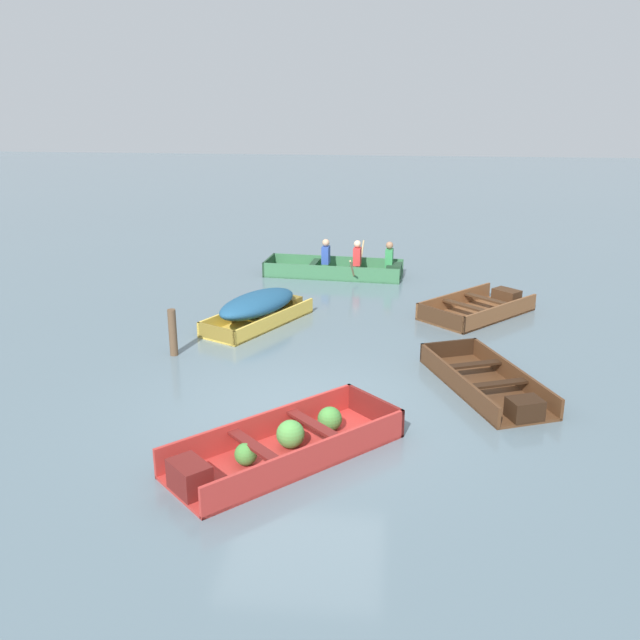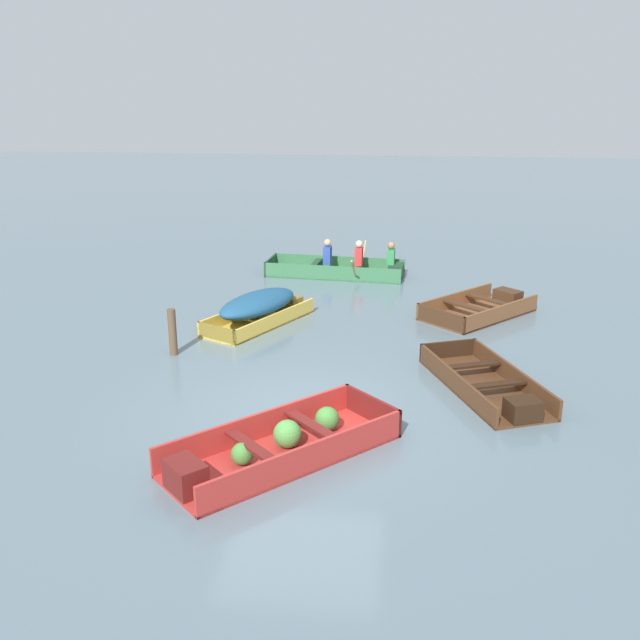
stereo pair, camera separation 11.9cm
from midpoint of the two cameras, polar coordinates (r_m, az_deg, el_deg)
name	(u,v)px [view 1 (the left image)]	position (r m, az deg, el deg)	size (l,w,h in m)	color
ground_plane	(303,414)	(10.63, -1.67, -7.53)	(80.00, 80.00, 0.00)	slate
dinghy_red_foreground	(281,446)	(9.43, -3.51, -10.05)	(3.07, 3.07, 0.42)	#AD2D28
skiff_wooden_brown_near_moored	(481,308)	(15.46, 12.51, 0.95)	(2.58, 2.64, 0.36)	brown
skiff_yellow_mid_moored	(258,307)	(14.43, -5.18, 1.05)	(2.02, 2.70, 0.65)	#E5BC47
skiff_dark_varnish_far_moored	(489,385)	(11.61, 13.06, -5.07)	(2.01, 2.93, 0.34)	#4C2D19
rowboat_green_with_crew	(343,268)	(18.09, 1.65, 4.20)	(3.53, 2.35, 0.93)	#387047
mooring_post	(173,332)	(12.97, -11.95, -0.99)	(0.15, 0.15, 0.86)	brown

